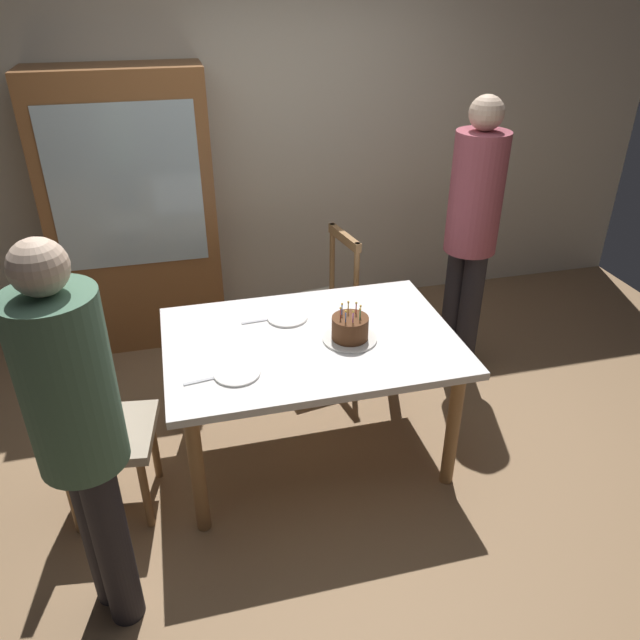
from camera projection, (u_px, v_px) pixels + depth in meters
name	position (u px, v px, depth m)	size (l,w,h in m)	color
ground	(312.00, 449.00, 3.52)	(6.40, 6.40, 0.00)	#93704C
back_wall	(251.00, 145.00, 4.44)	(6.40, 0.10, 2.60)	beige
dining_table	(311.00, 353.00, 3.19)	(1.49, 1.03, 0.75)	white
birthday_cake	(350.00, 330.00, 3.11)	(0.28, 0.28, 0.20)	silver
plate_near_celebrant	(237.00, 373.00, 2.86)	(0.22, 0.22, 0.01)	white
plate_far_side	(287.00, 317.00, 3.33)	(0.22, 0.22, 0.01)	white
fork_near_celebrant	(203.00, 381.00, 2.81)	(0.18, 0.02, 0.01)	silver
fork_far_side	(258.00, 321.00, 3.30)	(0.18, 0.02, 0.01)	silver
chair_spindle_back	(320.00, 307.00, 4.06)	(0.51, 0.51, 0.95)	beige
chair_upholstered	(85.00, 422.00, 2.90)	(0.50, 0.50, 0.95)	tan
person_celebrant	(79.00, 428.00, 2.18)	(0.32, 0.32, 1.69)	#262328
person_guest	(472.00, 225.00, 3.75)	(0.32, 0.32, 1.80)	#262328
china_cabinet	(133.00, 214.00, 4.17)	(1.10, 0.45, 1.90)	brown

